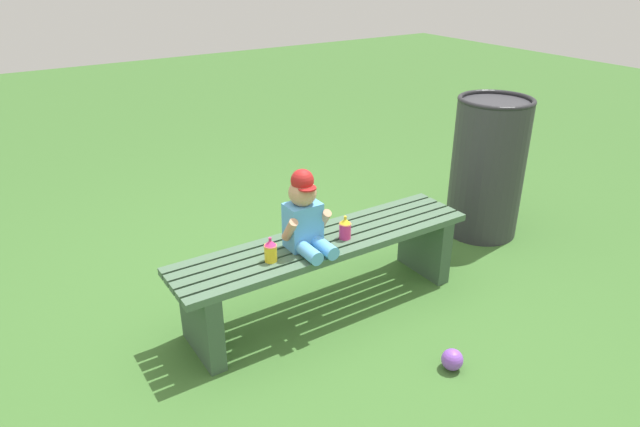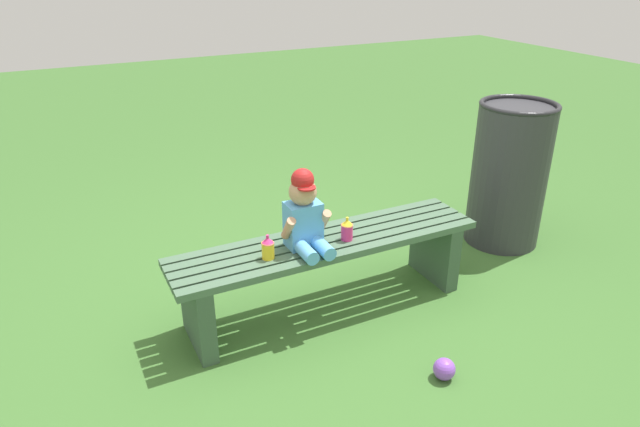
{
  "view_description": "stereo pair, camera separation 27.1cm",
  "coord_description": "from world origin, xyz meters",
  "px_view_note": "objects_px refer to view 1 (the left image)",
  "views": [
    {
      "loc": [
        -1.4,
        -2.11,
        1.75
      ],
      "look_at": [
        -0.07,
        -0.05,
        0.59
      ],
      "focal_mm": 31.57,
      "sensor_mm": 36.0,
      "label": 1
    },
    {
      "loc": [
        -1.16,
        -2.25,
        1.75
      ],
      "look_at": [
        -0.07,
        -0.05,
        0.59
      ],
      "focal_mm": 31.57,
      "sensor_mm": 36.0,
      "label": 2
    }
  ],
  "objects_px": {
    "park_bench": "(326,261)",
    "sippy_cup_right": "(345,228)",
    "sippy_cup_left": "(271,250)",
    "child_figure": "(305,215)",
    "toy_ball": "(452,360)",
    "trash_bin": "(488,167)"
  },
  "relations": [
    {
      "from": "sippy_cup_left",
      "to": "sippy_cup_right",
      "type": "xyz_separation_m",
      "value": [
        0.43,
        0.0,
        0.0
      ]
    },
    {
      "from": "trash_bin",
      "to": "sippy_cup_left",
      "type": "bearing_deg",
      "value": -172.35
    },
    {
      "from": "trash_bin",
      "to": "park_bench",
      "type": "bearing_deg",
      "value": -172.34
    },
    {
      "from": "sippy_cup_left",
      "to": "trash_bin",
      "type": "bearing_deg",
      "value": 7.65
    },
    {
      "from": "trash_bin",
      "to": "child_figure",
      "type": "bearing_deg",
      "value": -172.15
    },
    {
      "from": "child_figure",
      "to": "sippy_cup_right",
      "type": "bearing_deg",
      "value": -5.79
    },
    {
      "from": "child_figure",
      "to": "park_bench",
      "type": "bearing_deg",
      "value": 9.75
    },
    {
      "from": "toy_ball",
      "to": "sippy_cup_left",
      "type": "bearing_deg",
      "value": 129.21
    },
    {
      "from": "park_bench",
      "to": "trash_bin",
      "type": "xyz_separation_m",
      "value": [
        1.39,
        0.19,
        0.18
      ]
    },
    {
      "from": "park_bench",
      "to": "sippy_cup_left",
      "type": "height_order",
      "value": "sippy_cup_left"
    },
    {
      "from": "park_bench",
      "to": "sippy_cup_left",
      "type": "distance_m",
      "value": 0.39
    },
    {
      "from": "child_figure",
      "to": "toy_ball",
      "type": "height_order",
      "value": "child_figure"
    },
    {
      "from": "park_bench",
      "to": "trash_bin",
      "type": "height_order",
      "value": "trash_bin"
    },
    {
      "from": "park_bench",
      "to": "toy_ball",
      "type": "distance_m",
      "value": 0.79
    },
    {
      "from": "child_figure",
      "to": "toy_ball",
      "type": "xyz_separation_m",
      "value": [
        0.35,
        -0.7,
        -0.54
      ]
    },
    {
      "from": "toy_ball",
      "to": "trash_bin",
      "type": "distance_m",
      "value": 1.54
    },
    {
      "from": "sippy_cup_left",
      "to": "toy_ball",
      "type": "distance_m",
      "value": 0.98
    },
    {
      "from": "sippy_cup_left",
      "to": "child_figure",
      "type": "bearing_deg",
      "value": 6.2
    },
    {
      "from": "sippy_cup_left",
      "to": "toy_ball",
      "type": "bearing_deg",
      "value": -50.79
    },
    {
      "from": "toy_ball",
      "to": "trash_bin",
      "type": "height_order",
      "value": "trash_bin"
    },
    {
      "from": "park_bench",
      "to": "sippy_cup_right",
      "type": "height_order",
      "value": "sippy_cup_right"
    },
    {
      "from": "child_figure",
      "to": "sippy_cup_right",
      "type": "xyz_separation_m",
      "value": [
        0.22,
        -0.02,
        -0.12
      ]
    }
  ]
}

